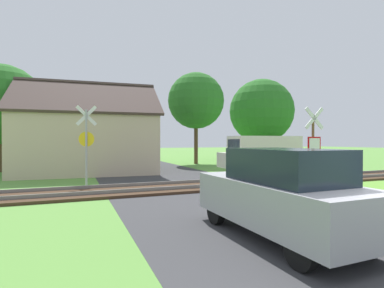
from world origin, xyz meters
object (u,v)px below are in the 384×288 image
tree_right (196,101)px  parked_car (280,193)px  house (88,141)px  tree_far (261,111)px  tree_left (2,105)px  mail_truck (262,152)px  crossing_sign_far (86,139)px  stop_sign_near (313,144)px

tree_right → parked_car: size_ratio=1.92×
house → tree_far: size_ratio=1.02×
house → tree_left: tree_left is taller
tree_far → mail_truck: (-7.66, -11.05, -3.84)m
parked_car → tree_right: bearing=71.1°
crossing_sign_far → parked_car: bearing=-57.8°
stop_sign_near → mail_truck: 6.84m
stop_sign_near → tree_right: tree_right is taller
stop_sign_near → tree_right: size_ratio=0.42×
tree_left → mail_truck: 16.42m
tree_far → parked_car: size_ratio=2.09×
parked_car → mail_truck: bearing=55.4°
stop_sign_near → tree_left: bearing=-42.1°
house → mail_truck: size_ratio=1.72×
crossing_sign_far → tree_left: tree_left is taller
tree_far → mail_truck: 13.98m
tree_far → stop_sign_near: bearing=-119.2°
stop_sign_near → tree_left: tree_left is taller
stop_sign_near → tree_right: 15.01m
tree_right → tree_far: (8.71, 2.98, -0.28)m
crossing_sign_far → house: 6.27m
crossing_sign_far → tree_left: bearing=130.5°
tree_right → mail_truck: size_ratio=1.55×
mail_truck → tree_right: bearing=10.8°
house → parked_car: house is taller
tree_far → house: bearing=-158.7°
crossing_sign_far → tree_far: bearing=47.4°
stop_sign_near → crossing_sign_far: (-8.16, 4.43, 0.20)m
parked_car → tree_left: bearing=113.7°
mail_truck → parked_car: 12.77m
tree_far → tree_right: bearing=-161.1°
tree_left → mail_truck: size_ratio=1.34×
tree_far → mail_truck: bearing=-124.7°
house → stop_sign_near: bearing=-50.1°
house → tree_far: tree_far is taller
mail_truck → crossing_sign_far: bearing=104.7°
mail_truck → tree_far: bearing=-31.3°
stop_sign_near → crossing_sign_far: size_ratio=0.94×
tree_right → tree_left: tree_right is taller
mail_truck → parked_car: (-7.00, -10.68, -0.34)m
stop_sign_near → parked_car: stop_sign_near is taller
mail_truck → parked_car: mail_truck is taller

